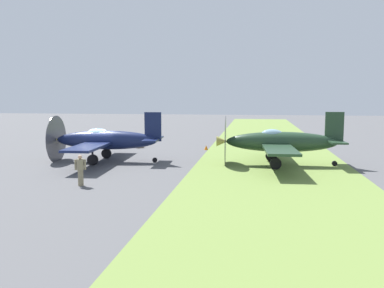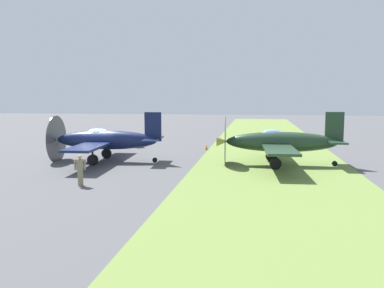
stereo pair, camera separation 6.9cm
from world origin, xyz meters
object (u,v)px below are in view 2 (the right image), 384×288
at_px(airplane_lead, 105,140).
at_px(runway_marker_cone, 206,147).
at_px(ground_crew_chief, 80,169).
at_px(supply_crate, 138,144).
at_px(airplane_wingman, 279,142).

relative_size(airplane_lead, runway_marker_cone, 25.16).
bearing_deg(ground_crew_chief, supply_crate, 81.79).
height_order(airplane_wingman, runway_marker_cone, airplane_wingman).
bearing_deg(airplane_wingman, runway_marker_cone, 36.11).
xyz_separation_m(airplane_lead, airplane_wingman, (0.38, -12.97, 0.04)).
bearing_deg(supply_crate, ground_crew_chief, -174.28).
relative_size(airplane_wingman, ground_crew_chief, 6.53).
relative_size(airplane_wingman, runway_marker_cone, 25.68).
bearing_deg(runway_marker_cone, ground_crew_chief, 162.40).
xyz_separation_m(airplane_wingman, supply_crate, (8.42, 12.98, -1.37)).
bearing_deg(airplane_lead, supply_crate, -3.40).
xyz_separation_m(airplane_wingman, ground_crew_chief, (-8.57, 11.28, -0.77)).
xyz_separation_m(airplane_lead, ground_crew_chief, (-8.19, -1.69, -0.74)).
bearing_deg(supply_crate, airplane_wingman, -122.97).
xyz_separation_m(supply_crate, runway_marker_cone, (-0.84, -6.83, -0.10)).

